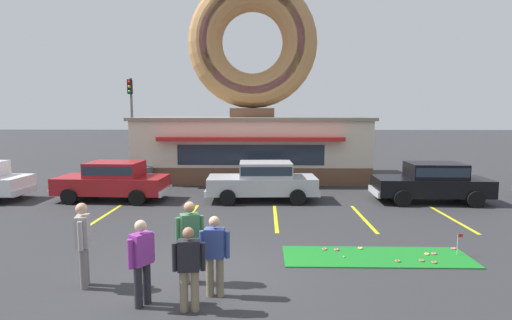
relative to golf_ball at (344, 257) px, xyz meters
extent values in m
plane|color=#2D2D30|center=(-3.30, -1.14, -0.05)|extent=(160.00, 160.00, 0.00)
cube|color=brown|center=(-2.66, 12.86, 0.40)|extent=(12.00, 6.00, 0.90)
cube|color=beige|center=(-2.66, 12.86, 2.00)|extent=(12.00, 6.00, 2.30)
cube|color=gray|center=(-2.66, 12.86, 3.23)|extent=(12.30, 6.30, 0.16)
cube|color=#B21E1E|center=(-2.66, 9.56, 2.30)|extent=(9.00, 0.60, 0.20)
cube|color=#232D3D|center=(-2.66, 9.85, 1.50)|extent=(7.20, 0.03, 1.00)
cube|color=brown|center=(-2.66, 12.86, 3.56)|extent=(2.40, 1.80, 0.50)
torus|color=#B27F4C|center=(-2.66, 12.86, 7.36)|extent=(7.10, 1.90, 7.10)
torus|color=#D8728C|center=(-2.66, 12.44, 7.36)|extent=(6.25, 1.05, 6.24)
cube|color=#197523|center=(0.83, 0.10, -0.04)|extent=(4.61, 1.45, 0.03)
torus|color=#A5724C|center=(1.82, -0.21, 0.00)|extent=(0.13, 0.13, 0.04)
torus|color=#D8667F|center=(-0.39, 0.56, 0.00)|extent=(0.13, 0.13, 0.04)
torus|color=#A5724C|center=(1.24, -0.25, 0.00)|extent=(0.13, 0.13, 0.04)
torus|color=#D8667F|center=(2.32, 0.28, 0.00)|extent=(0.13, 0.13, 0.04)
torus|color=#A5724C|center=(2.08, -0.31, 0.00)|extent=(0.13, 0.13, 0.04)
torus|color=#E5C666|center=(2.13, 0.25, 0.00)|extent=(0.13, 0.13, 0.04)
torus|color=#D8667F|center=(-0.09, 0.51, 0.00)|extent=(0.13, 0.13, 0.04)
torus|color=#E5C666|center=(0.56, 0.65, 0.00)|extent=(0.13, 0.13, 0.04)
torus|color=#D8667F|center=(3.00, 0.68, 0.00)|extent=(0.13, 0.13, 0.04)
sphere|color=white|center=(0.00, 0.00, 0.00)|extent=(0.04, 0.04, 0.04)
cylinder|color=silver|center=(2.88, 0.25, 0.25)|extent=(0.01, 0.01, 0.55)
cube|color=red|center=(2.94, 0.25, 0.48)|extent=(0.12, 0.01, 0.08)
cube|color=silver|center=(-11.80, 6.32, 0.37)|extent=(0.12, 1.67, 0.24)
cylinder|color=black|center=(-12.65, 7.21, 0.27)|extent=(0.64, 0.23, 0.64)
cube|color=black|center=(4.72, 6.44, 0.61)|extent=(4.45, 1.90, 0.68)
cube|color=black|center=(4.87, 6.43, 1.25)|extent=(2.15, 1.63, 0.60)
cube|color=#232D3D|center=(4.87, 6.43, 1.27)|extent=(2.07, 1.65, 0.36)
cube|color=silver|center=(2.49, 6.51, 0.37)|extent=(0.15, 1.67, 0.24)
cube|color=silver|center=(6.95, 6.37, 0.37)|extent=(0.15, 1.67, 0.24)
cylinder|color=black|center=(3.32, 5.60, 0.27)|extent=(0.65, 0.24, 0.64)
cylinder|color=black|center=(3.38, 7.36, 0.27)|extent=(0.65, 0.24, 0.64)
cylinder|color=black|center=(6.05, 5.51, 0.27)|extent=(0.65, 0.24, 0.64)
cylinder|color=black|center=(6.11, 7.27, 0.27)|extent=(0.65, 0.24, 0.64)
cube|color=#B2B5BA|center=(-2.08, 6.58, 0.61)|extent=(4.47, 1.94, 0.68)
cube|color=#B2B5BA|center=(-1.93, 6.58, 1.25)|extent=(2.16, 1.64, 0.60)
cube|color=#232D3D|center=(-1.93, 6.58, 1.27)|extent=(2.08, 1.66, 0.36)
cube|color=silver|center=(-4.31, 6.49, 0.37)|extent=(0.17, 1.67, 0.24)
cube|color=silver|center=(0.15, 6.67, 0.37)|extent=(0.17, 1.67, 0.24)
cylinder|color=black|center=(-3.41, 5.64, 0.27)|extent=(0.65, 0.25, 0.64)
cylinder|color=black|center=(-3.48, 7.40, 0.27)|extent=(0.65, 0.25, 0.64)
cylinder|color=black|center=(-0.68, 5.75, 0.27)|extent=(0.65, 0.25, 0.64)
cylinder|color=black|center=(-0.75, 7.51, 0.27)|extent=(0.65, 0.25, 0.64)
cube|color=maroon|center=(-8.25, 6.51, 0.61)|extent=(4.47, 1.94, 0.68)
cube|color=maroon|center=(-8.10, 6.50, 1.25)|extent=(2.16, 1.65, 0.60)
cube|color=#232D3D|center=(-8.10, 6.50, 1.27)|extent=(2.08, 1.67, 0.36)
cube|color=silver|center=(-10.48, 6.60, 0.37)|extent=(0.17, 1.67, 0.24)
cube|color=silver|center=(-6.03, 6.41, 0.37)|extent=(0.17, 1.67, 0.24)
cylinder|color=black|center=(-9.65, 5.69, 0.27)|extent=(0.65, 0.25, 0.64)
cylinder|color=black|center=(-9.58, 7.44, 0.27)|extent=(0.65, 0.25, 0.64)
cylinder|color=black|center=(-6.93, 5.57, 0.27)|extent=(0.65, 0.25, 0.64)
cylinder|color=black|center=(-6.85, 7.33, 0.27)|extent=(0.65, 0.25, 0.64)
cylinder|color=#7F7056|center=(-3.61, -1.52, 0.38)|extent=(0.15, 0.15, 0.86)
cylinder|color=#7F7056|center=(-3.43, -1.45, 0.38)|extent=(0.15, 0.15, 0.86)
cube|color=#386B42|center=(-3.52, -1.49, 1.12)|extent=(0.44, 0.36, 0.63)
cylinder|color=#386B42|center=(-3.75, -1.58, 1.09)|extent=(0.10, 0.10, 0.58)
cylinder|color=#386B42|center=(-3.29, -1.39, 1.09)|extent=(0.10, 0.10, 0.58)
sphere|color=#9E7051|center=(-3.52, -1.49, 1.58)|extent=(0.23, 0.23, 0.23)
cylinder|color=#7F7056|center=(-2.83, -2.10, 0.34)|extent=(0.15, 0.15, 0.79)
cylinder|color=#7F7056|center=(-3.03, -2.09, 0.34)|extent=(0.15, 0.15, 0.79)
cube|color=#33478C|center=(-2.93, -2.09, 1.02)|extent=(0.39, 0.26, 0.58)
cylinder|color=#33478C|center=(-2.68, -2.10, 1.00)|extent=(0.10, 0.10, 0.53)
cylinder|color=#33478C|center=(-3.18, -2.08, 1.00)|extent=(0.10, 0.10, 0.53)
sphere|color=tan|center=(-2.93, -2.09, 1.45)|extent=(0.21, 0.21, 0.21)
cylinder|color=#7F7056|center=(-3.42, -2.70, 0.33)|extent=(0.15, 0.15, 0.76)
cylinder|color=#7F7056|center=(-3.22, -2.69, 0.33)|extent=(0.15, 0.15, 0.76)
cube|color=black|center=(-3.32, -2.69, 0.99)|extent=(0.40, 0.27, 0.56)
cylinder|color=black|center=(-3.56, -2.72, 0.96)|extent=(0.10, 0.10, 0.51)
cylinder|color=black|center=(-3.07, -2.67, 0.96)|extent=(0.10, 0.10, 0.51)
sphere|color=#9E7051|center=(-3.32, -2.69, 1.40)|extent=(0.21, 0.21, 0.21)
cylinder|color=#232328|center=(-4.17, -2.43, 0.35)|extent=(0.15, 0.15, 0.80)
cylinder|color=#232328|center=(-4.28, -2.60, 0.35)|extent=(0.15, 0.15, 0.80)
cube|color=#8C3393|center=(-4.22, -2.52, 1.05)|extent=(0.41, 0.45, 0.59)
cylinder|color=#8C3393|center=(-4.08, -2.31, 1.02)|extent=(0.10, 0.10, 0.54)
cylinder|color=#8C3393|center=(-4.36, -2.73, 1.02)|extent=(0.10, 0.10, 0.54)
sphere|color=beige|center=(-4.22, -2.52, 1.48)|extent=(0.22, 0.22, 0.22)
cylinder|color=slate|center=(-5.69, -1.64, 0.38)|extent=(0.15, 0.15, 0.87)
cylinder|color=slate|center=(-5.64, -1.83, 0.38)|extent=(0.15, 0.15, 0.87)
cube|color=gray|center=(-5.67, -1.73, 1.14)|extent=(0.33, 0.43, 0.64)
cylinder|color=gray|center=(-5.73, -1.49, 1.10)|extent=(0.10, 0.10, 0.58)
cylinder|color=gray|center=(-5.61, -1.98, 1.10)|extent=(0.10, 0.10, 0.58)
sphere|color=tan|center=(-5.67, -1.73, 1.60)|extent=(0.23, 0.23, 0.23)
cylinder|color=#51565B|center=(-7.72, 9.59, 0.42)|extent=(0.56, 0.56, 0.95)
torus|color=#303437|center=(-7.72, 9.59, 0.90)|extent=(0.57, 0.57, 0.05)
cylinder|color=#595B60|center=(-10.50, 15.97, 2.85)|extent=(0.16, 0.16, 5.80)
cube|color=black|center=(-10.50, 15.79, 5.20)|extent=(0.28, 0.24, 0.90)
sphere|color=red|center=(-10.50, 15.67, 5.50)|extent=(0.18, 0.18, 0.18)
sphere|color=orange|center=(-10.50, 15.67, 5.20)|extent=(0.18, 0.18, 0.18)
sphere|color=green|center=(-10.50, 15.67, 4.90)|extent=(0.18, 0.18, 0.18)
cube|color=yellow|center=(-7.59, 3.86, -0.05)|extent=(0.12, 3.60, 0.01)
cube|color=yellow|center=(-4.59, 3.86, -0.05)|extent=(0.12, 3.60, 0.01)
cube|color=yellow|center=(-1.59, 3.86, -0.05)|extent=(0.12, 3.60, 0.01)
cube|color=yellow|center=(1.41, 3.86, -0.05)|extent=(0.12, 3.60, 0.01)
cube|color=yellow|center=(4.41, 3.86, -0.05)|extent=(0.12, 3.60, 0.01)
camera|label=1|loc=(-1.95, -9.55, 3.51)|focal=28.00mm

